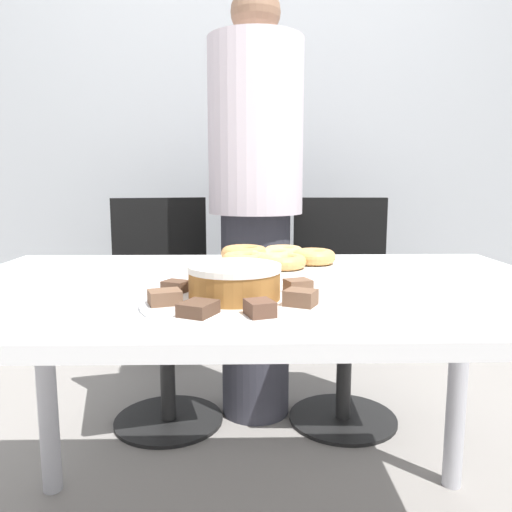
# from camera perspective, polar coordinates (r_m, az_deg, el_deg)

# --- Properties ---
(wall_back) EXTENTS (8.00, 0.05, 2.60)m
(wall_back) POSITION_cam_1_polar(r_m,az_deg,el_deg) (2.65, -0.68, 15.64)
(wall_back) COLOR #B2B7BC
(wall_back) RESTS_ON ground_plane
(table) EXTENTS (1.40, 0.86, 0.75)m
(table) POSITION_cam_1_polar(r_m,az_deg,el_deg) (1.15, -0.00, -7.85)
(table) COLOR white
(table) RESTS_ON ground_plane
(person_standing) EXTENTS (0.38, 0.38, 1.71)m
(person_standing) POSITION_cam_1_polar(r_m,az_deg,el_deg) (2.01, -0.04, 6.36)
(person_standing) COLOR #383842
(person_standing) RESTS_ON ground_plane
(office_chair_left) EXTENTS (0.54, 0.54, 0.90)m
(office_chair_left) POSITION_cam_1_polar(r_m,az_deg,el_deg) (2.08, -10.39, -6.67)
(office_chair_left) COLOR black
(office_chair_left) RESTS_ON ground_plane
(office_chair_right) EXTENTS (0.46, 0.46, 0.90)m
(office_chair_right) POSITION_cam_1_polar(r_m,az_deg,el_deg) (2.09, 9.92, -6.56)
(office_chair_right) COLOR black
(office_chair_right) RESTS_ON ground_plane
(plate_cake) EXTENTS (0.35, 0.35, 0.01)m
(plate_cake) POSITION_cam_1_polar(r_m,az_deg,el_deg) (0.94, -2.46, -5.12)
(plate_cake) COLOR white
(plate_cake) RESTS_ON table
(plate_donuts) EXTENTS (0.38, 0.38, 0.01)m
(plate_donuts) POSITION_cam_1_polar(r_m,az_deg,el_deg) (1.33, 1.73, -1.06)
(plate_donuts) COLOR white
(plate_donuts) RESTS_ON table
(frosted_cake) EXTENTS (0.18, 0.18, 0.06)m
(frosted_cake) POSITION_cam_1_polar(r_m,az_deg,el_deg) (0.93, -2.47, -2.91)
(frosted_cake) COLOR #9E662D
(frosted_cake) RESTS_ON plate_cake
(lamington_0) EXTENTS (0.07, 0.08, 0.02)m
(lamington_0) POSITION_cam_1_polar(r_m,az_deg,el_deg) (0.83, -6.62, -5.97)
(lamington_0) COLOR #513828
(lamington_0) RESTS_ON plate_cake
(lamington_1) EXTENTS (0.06, 0.06, 0.03)m
(lamington_1) POSITION_cam_1_polar(r_m,az_deg,el_deg) (0.82, 0.38, -5.97)
(lamington_1) COLOR brown
(lamington_1) RESTS_ON plate_cake
(lamington_2) EXTENTS (0.07, 0.06, 0.03)m
(lamington_2) POSITION_cam_1_polar(r_m,az_deg,el_deg) (0.89, 5.12, -4.76)
(lamington_2) COLOR brown
(lamington_2) RESTS_ON plate_cake
(lamington_3) EXTENTS (0.06, 0.05, 0.03)m
(lamington_3) POSITION_cam_1_polar(r_m,az_deg,el_deg) (0.99, 4.82, -3.44)
(lamington_3) COLOR brown
(lamington_3) RESTS_ON plate_cake
(lamington_4) EXTENTS (0.07, 0.07, 0.02)m
(lamington_4) POSITION_cam_1_polar(r_m,az_deg,el_deg) (1.06, 0.78, -2.78)
(lamington_4) COLOR brown
(lamington_4) RESTS_ON plate_cake
(lamington_5) EXTENTS (0.06, 0.06, 0.02)m
(lamington_5) POSITION_cam_1_polar(r_m,az_deg,el_deg) (1.06, -4.64, -2.69)
(lamington_5) COLOR brown
(lamington_5) RESTS_ON plate_cake
(lamington_6) EXTENTS (0.06, 0.06, 0.02)m
(lamington_6) POSITION_cam_1_polar(r_m,az_deg,el_deg) (1.00, -9.15, -3.42)
(lamington_6) COLOR #513828
(lamington_6) RESTS_ON plate_cake
(lamington_7) EXTENTS (0.07, 0.06, 0.03)m
(lamington_7) POSITION_cam_1_polar(r_m,az_deg,el_deg) (0.91, -10.39, -4.64)
(lamington_7) COLOR brown
(lamington_7) RESTS_ON plate_cake
(donut_0) EXTENTS (0.13, 0.13, 0.04)m
(donut_0) POSITION_cam_1_polar(r_m,az_deg,el_deg) (1.33, 1.74, -0.09)
(donut_0) COLOR #E5AD66
(donut_0) RESTS_ON plate_donuts
(donut_1) EXTENTS (0.11, 0.11, 0.03)m
(donut_1) POSITION_cam_1_polar(r_m,az_deg,el_deg) (1.28, -1.42, -0.42)
(donut_1) COLOR tan
(donut_1) RESTS_ON plate_donuts
(donut_2) EXTENTS (0.13, 0.13, 0.03)m
(donut_2) POSITION_cam_1_polar(r_m,az_deg,el_deg) (1.26, 2.89, -0.63)
(donut_2) COLOR tan
(donut_2) RESTS_ON plate_donuts
(donut_3) EXTENTS (0.12, 0.12, 0.04)m
(donut_3) POSITION_cam_1_polar(r_m,az_deg,el_deg) (1.33, 6.62, -0.08)
(donut_3) COLOR tan
(donut_3) RESTS_ON plate_donuts
(donut_4) EXTENTS (0.11, 0.11, 0.03)m
(donut_4) POSITION_cam_1_polar(r_m,az_deg,el_deg) (1.43, 3.17, 0.45)
(donut_4) COLOR #E5AD66
(donut_4) RESTS_ON plate_donuts
(donut_5) EXTENTS (0.13, 0.13, 0.04)m
(donut_5) POSITION_cam_1_polar(r_m,az_deg,el_deg) (1.37, -1.34, 0.30)
(donut_5) COLOR #D18E4C
(donut_5) RESTS_ON plate_donuts
(napkin) EXTENTS (0.14, 0.12, 0.01)m
(napkin) POSITION_cam_1_polar(r_m,az_deg,el_deg) (1.26, -17.46, -2.08)
(napkin) COLOR white
(napkin) RESTS_ON table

